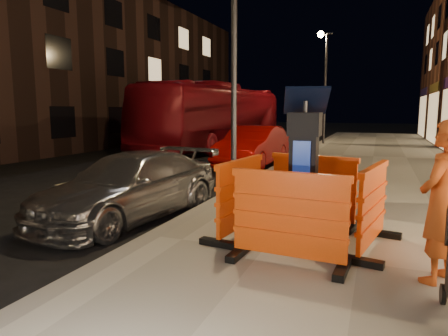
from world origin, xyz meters
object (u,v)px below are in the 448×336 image
at_px(parking_kiosk, 303,171).
at_px(car_silver, 131,218).
at_px(bus_doubledecker, 216,149).
at_px(barrier_kerbside, 240,197).
at_px(man, 441,202).
at_px(barrier_back, 313,190).
at_px(barrier_front, 289,219).
at_px(car_red, 253,166).
at_px(barrier_bldgside, 372,208).

height_order(parking_kiosk, car_silver, parking_kiosk).
bearing_deg(bus_doubledecker, barrier_kerbside, -62.39).
bearing_deg(man, bus_doubledecker, -122.87).
height_order(barrier_back, car_silver, barrier_back).
bearing_deg(parking_kiosk, bus_doubledecker, 125.84).
distance_m(barrier_front, man, 1.69).
distance_m(barrier_back, car_red, 7.94).
height_order(car_red, bus_doubledecker, bus_doubledecker).
height_order(parking_kiosk, car_red, parking_kiosk).
distance_m(car_silver, bus_doubledecker, 13.78).
bearing_deg(barrier_front, barrier_back, 93.98).
xyz_separation_m(parking_kiosk, bus_doubledecker, (-7.05, 13.91, -1.19)).
bearing_deg(barrier_front, car_red, 113.56).
distance_m(barrier_front, barrier_bldgside, 1.34).
xyz_separation_m(barrier_front, man, (1.65, 0.13, 0.32)).
bearing_deg(barrier_front, barrier_kerbside, 138.98).
bearing_deg(bus_doubledecker, man, -55.50).
bearing_deg(man, car_silver, -79.54).
relative_size(car_silver, bus_doubledecker, 0.35).
bearing_deg(bus_doubledecker, barrier_front, -60.69).
height_order(barrier_front, car_red, barrier_front).
relative_size(barrier_bldgside, car_silver, 0.35).
height_order(car_silver, bus_doubledecker, bus_doubledecker).
bearing_deg(barrier_kerbside, man, -100.57).
distance_m(parking_kiosk, barrier_bldgside, 1.06).
height_order(barrier_back, barrier_kerbside, same).
xyz_separation_m(barrier_back, barrier_bldgside, (0.95, -0.95, 0.00)).
height_order(barrier_kerbside, bus_doubledecker, bus_doubledecker).
xyz_separation_m(car_silver, car_red, (0.14, 7.53, 0.00)).
bearing_deg(barrier_kerbside, barrier_front, -128.02).
xyz_separation_m(barrier_back, man, (1.65, -1.77, 0.32)).
bearing_deg(car_red, parking_kiosk, -66.42).
relative_size(barrier_back, man, 0.83).
xyz_separation_m(barrier_bldgside, car_silver, (-4.33, 0.63, -0.73)).
bearing_deg(barrier_back, barrier_bldgside, -33.02).
height_order(barrier_front, barrier_kerbside, same).
xyz_separation_m(barrier_back, bus_doubledecker, (-7.05, 12.96, -0.73)).
height_order(parking_kiosk, man, parking_kiosk).
xyz_separation_m(bus_doubledecker, man, (8.70, -14.73, 1.05)).
xyz_separation_m(parking_kiosk, man, (1.65, -0.82, -0.14)).
bearing_deg(car_red, barrier_bldgside, -60.90).
bearing_deg(car_silver, bus_doubledecker, 113.82).
relative_size(barrier_front, man, 0.83).
height_order(parking_kiosk, barrier_back, parking_kiosk).
distance_m(barrier_front, barrier_kerbside, 1.34).
bearing_deg(barrier_bldgside, car_silver, 92.70).
distance_m(barrier_back, barrier_bldgside, 1.34).
bearing_deg(bus_doubledecker, barrier_bldgside, -56.17).
height_order(car_silver, man, man).
xyz_separation_m(parking_kiosk, barrier_bldgside, (0.95, 0.00, -0.46)).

